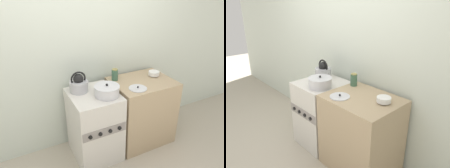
% 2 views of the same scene
% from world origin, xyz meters
% --- Properties ---
extents(ground_plane, '(12.00, 12.00, 0.00)m').
position_xyz_m(ground_plane, '(0.00, 0.00, 0.00)').
color(ground_plane, '#B2A893').
extents(wall_back, '(7.00, 0.06, 2.50)m').
position_xyz_m(wall_back, '(0.00, 0.71, 1.25)').
color(wall_back, silver).
rests_on(wall_back, ground_plane).
extents(stove, '(0.55, 0.63, 0.88)m').
position_xyz_m(stove, '(0.00, 0.30, 0.44)').
color(stove, beige).
rests_on(stove, ground_plane).
extents(counter, '(0.78, 0.64, 0.89)m').
position_xyz_m(counter, '(0.69, 0.32, 0.45)').
color(counter, tan).
rests_on(counter, ground_plane).
extents(kettle, '(0.27, 0.22, 0.25)m').
position_xyz_m(kettle, '(-0.12, 0.44, 0.97)').
color(kettle, '#B2B2B7').
rests_on(kettle, stove).
extents(cooking_pot, '(0.29, 0.29, 0.15)m').
position_xyz_m(cooking_pot, '(0.12, 0.20, 0.94)').
color(cooking_pot, silver).
rests_on(cooking_pot, stove).
extents(enamel_bowl, '(0.15, 0.15, 0.06)m').
position_xyz_m(enamel_bowl, '(0.92, 0.39, 0.93)').
color(enamel_bowl, white).
rests_on(enamel_bowl, counter).
extents(storage_jar, '(0.08, 0.08, 0.15)m').
position_xyz_m(storage_jar, '(0.38, 0.50, 0.97)').
color(storage_jar, '#3F664C').
rests_on(storage_jar, counter).
extents(loose_pot_lid, '(0.22, 0.22, 0.03)m').
position_xyz_m(loose_pot_lid, '(0.51, 0.16, 0.90)').
color(loose_pot_lid, silver).
rests_on(loose_pot_lid, counter).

